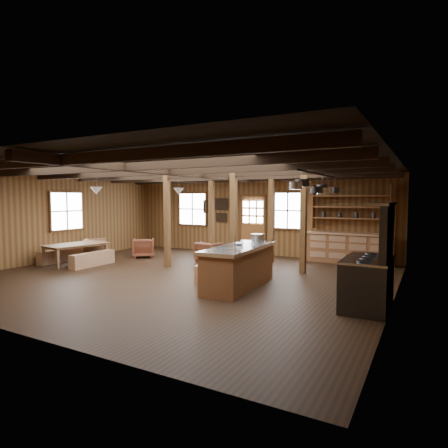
{
  "coord_description": "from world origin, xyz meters",
  "views": [
    {
      "loc": [
        5.57,
        -7.8,
        2.04
      ],
      "look_at": [
        0.55,
        1.29,
        1.31
      ],
      "focal_mm": 30.0,
      "sensor_mm": 36.0,
      "label": 1
    }
  ],
  "objects_px": {
    "armchair_b": "(208,252)",
    "dining_table": "(77,254)",
    "armchair_a": "(144,248)",
    "armchair_c": "(96,249)",
    "commercial_range": "(370,274)",
    "kitchen_island": "(239,266)"
  },
  "relations": [
    {
      "from": "armchair_b",
      "to": "dining_table",
      "type": "bearing_deg",
      "value": 39.16
    },
    {
      "from": "armchair_a",
      "to": "armchair_c",
      "type": "distance_m",
      "value": 1.57
    },
    {
      "from": "commercial_range",
      "to": "armchair_b",
      "type": "distance_m",
      "value": 6.0
    },
    {
      "from": "dining_table",
      "to": "armchair_c",
      "type": "bearing_deg",
      "value": 25.2
    },
    {
      "from": "armchair_b",
      "to": "commercial_range",
      "type": "bearing_deg",
      "value": 154.61
    },
    {
      "from": "commercial_range",
      "to": "dining_table",
      "type": "distance_m",
      "value": 8.57
    },
    {
      "from": "dining_table",
      "to": "armchair_b",
      "type": "height_order",
      "value": "armchair_b"
    },
    {
      "from": "armchair_a",
      "to": "armchair_c",
      "type": "xyz_separation_m",
      "value": [
        -1.18,
        -1.03,
        0.01
      ]
    },
    {
      "from": "kitchen_island",
      "to": "dining_table",
      "type": "bearing_deg",
      "value": 174.63
    },
    {
      "from": "kitchen_island",
      "to": "armchair_c",
      "type": "bearing_deg",
      "value": 165.24
    },
    {
      "from": "kitchen_island",
      "to": "armchair_a",
      "type": "bearing_deg",
      "value": 151.66
    },
    {
      "from": "kitchen_island",
      "to": "commercial_range",
      "type": "xyz_separation_m",
      "value": [
        2.85,
        -0.29,
        0.15
      ]
    },
    {
      "from": "dining_table",
      "to": "armchair_c",
      "type": "height_order",
      "value": "armchair_c"
    },
    {
      "from": "kitchen_island",
      "to": "armchair_b",
      "type": "bearing_deg",
      "value": 129.69
    },
    {
      "from": "armchair_a",
      "to": "armchair_c",
      "type": "relative_size",
      "value": 0.97
    },
    {
      "from": "dining_table",
      "to": "armchair_a",
      "type": "xyz_separation_m",
      "value": [
        0.88,
        2.04,
        0.01
      ]
    },
    {
      "from": "armchair_a",
      "to": "commercial_range",
      "type": "bearing_deg",
      "value": 123.61
    },
    {
      "from": "armchair_a",
      "to": "kitchen_island",
      "type": "bearing_deg",
      "value": 116.79
    },
    {
      "from": "commercial_range",
      "to": "armchair_c",
      "type": "bearing_deg",
      "value": 170.08
    },
    {
      "from": "commercial_range",
      "to": "armchair_b",
      "type": "bearing_deg",
      "value": 151.08
    },
    {
      "from": "dining_table",
      "to": "armchair_a",
      "type": "distance_m",
      "value": 2.23
    },
    {
      "from": "commercial_range",
      "to": "armchair_c",
      "type": "relative_size",
      "value": 2.66
    }
  ]
}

